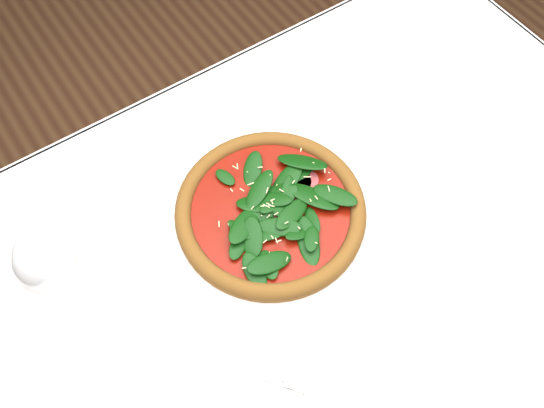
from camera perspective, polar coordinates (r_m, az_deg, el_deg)
ground at (r=1.64m, az=2.65°, el=-15.52°), size 6.00×6.00×0.00m
dining_table at (r=1.02m, az=4.11°, el=-6.11°), size 1.21×0.81×0.75m
plate at (r=0.94m, az=-0.14°, el=-1.09°), size 0.34×0.34×0.01m
pizza at (r=0.93m, az=-0.14°, el=-0.50°), size 0.39×0.39×0.04m
wine_glass at (r=0.81m, az=-20.29°, el=-5.34°), size 0.08×0.08×0.20m
napkin at (r=0.85m, az=5.46°, el=-17.70°), size 0.15×0.13×0.01m
fork at (r=0.84m, az=3.62°, el=-17.03°), size 0.11×0.13×0.00m
saucer_far at (r=1.14m, az=14.30°, el=11.02°), size 0.14×0.14×0.01m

